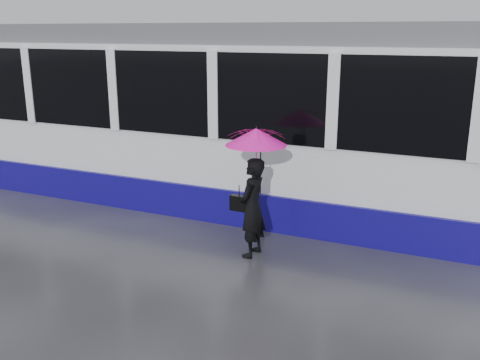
% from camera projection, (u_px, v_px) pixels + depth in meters
% --- Properties ---
extents(ground, '(90.00, 90.00, 0.00)m').
position_uv_depth(ground, '(231.00, 258.00, 7.85)').
color(ground, '#27272C').
rests_on(ground, ground).
extents(rails, '(34.00, 1.51, 0.02)m').
position_uv_depth(rails, '(288.00, 208.00, 10.04)').
color(rails, '#3F3D38').
rests_on(rails, ground).
extents(tram, '(26.00, 2.56, 3.35)m').
position_uv_depth(tram, '(379.00, 129.00, 8.97)').
color(tram, white).
rests_on(tram, ground).
extents(woman, '(0.38, 0.56, 1.48)m').
position_uv_depth(woman, '(252.00, 208.00, 7.78)').
color(woman, black).
rests_on(woman, ground).
extents(umbrella, '(0.91, 0.91, 1.00)m').
position_uv_depth(umbrella, '(256.00, 149.00, 7.52)').
color(umbrella, '#F21467').
rests_on(umbrella, ground).
extents(handbag, '(0.27, 0.13, 0.41)m').
position_uv_depth(handbag, '(239.00, 203.00, 7.87)').
color(handbag, black).
rests_on(handbag, ground).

